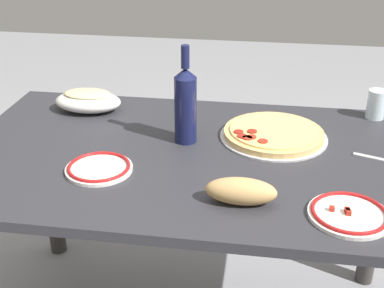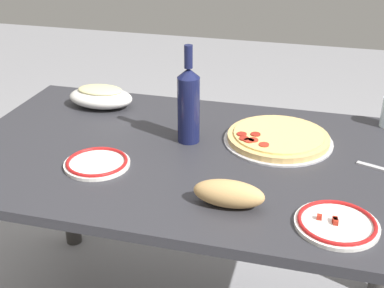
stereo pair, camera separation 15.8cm
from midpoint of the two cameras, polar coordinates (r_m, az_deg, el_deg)
name	(u,v)px [view 1 (the left image)]	position (r m, az deg, el deg)	size (l,w,h in m)	color
dining_table	(192,185)	(1.65, -2.75, -4.51)	(1.44, 0.87, 0.73)	#2D2D33
pepperoni_pizza	(273,134)	(1.69, 6.24, 1.05)	(0.35, 0.35, 0.03)	#B7B7BC
baked_pasta_dish	(88,100)	(1.94, -13.58, 4.63)	(0.24, 0.15, 0.08)	white
wine_bottle	(186,104)	(1.62, -3.52, 4.33)	(0.07, 0.07, 0.31)	#141942
water_glass	(376,104)	(1.90, 17.22, 4.11)	(0.06, 0.06, 0.10)	silver
side_plate_near	(99,168)	(1.53, -13.03, -2.62)	(0.19, 0.19, 0.02)	white
side_plate_far	(349,214)	(1.33, 13.49, -7.49)	(0.20, 0.20, 0.02)	white
bread_loaf	(241,191)	(1.33, 1.98, -5.25)	(0.18, 0.08, 0.07)	tan
fork_right	(382,160)	(1.62, 17.43, -1.74)	(0.17, 0.02, 0.01)	#B7B7BC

